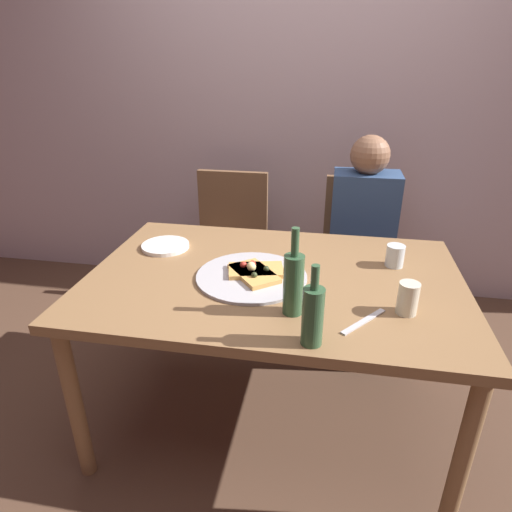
{
  "coord_description": "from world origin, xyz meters",
  "views": [
    {
      "loc": [
        0.21,
        -1.56,
        1.55
      ],
      "look_at": [
        -0.09,
        0.07,
        0.79
      ],
      "focal_mm": 30.69,
      "sensor_mm": 36.0,
      "label": 1
    }
  ],
  "objects_px": {
    "pizza_tray": "(252,276)",
    "chair_left": "(229,237)",
    "tumbler_near": "(408,298)",
    "chair_right": "(359,246)",
    "beer_bottle": "(313,315)",
    "pizza_slice_last": "(255,270)",
    "table_knife": "(364,321)",
    "guest_in_sweater": "(363,235)",
    "wine_bottle": "(293,282)",
    "pizza_slice_extra": "(254,273)",
    "plate_stack": "(165,246)",
    "tumbler_far": "(395,256)",
    "dining_table": "(274,291)"
  },
  "relations": [
    {
      "from": "pizza_slice_last",
      "to": "table_knife",
      "type": "bearing_deg",
      "value": -33.46
    },
    {
      "from": "pizza_slice_last",
      "to": "tumbler_far",
      "type": "bearing_deg",
      "value": 18.51
    },
    {
      "from": "pizza_tray",
      "to": "guest_in_sweater",
      "type": "distance_m",
      "value": 0.92
    },
    {
      "from": "beer_bottle",
      "to": "dining_table",
      "type": "bearing_deg",
      "value": 112.32
    },
    {
      "from": "table_knife",
      "to": "pizza_tray",
      "type": "bearing_deg",
      "value": 98.69
    },
    {
      "from": "tumbler_far",
      "to": "table_knife",
      "type": "distance_m",
      "value": 0.49
    },
    {
      "from": "dining_table",
      "to": "table_knife",
      "type": "xyz_separation_m",
      "value": [
        0.34,
        -0.28,
        0.08
      ]
    },
    {
      "from": "chair_right",
      "to": "beer_bottle",
      "type": "bearing_deg",
      "value": 80.81
    },
    {
      "from": "pizza_tray",
      "to": "tumbler_far",
      "type": "height_order",
      "value": "tumbler_far"
    },
    {
      "from": "plate_stack",
      "to": "table_knife",
      "type": "bearing_deg",
      "value": -28.4
    },
    {
      "from": "beer_bottle",
      "to": "chair_right",
      "type": "relative_size",
      "value": 0.3
    },
    {
      "from": "dining_table",
      "to": "guest_in_sweater",
      "type": "distance_m",
      "value": 0.84
    },
    {
      "from": "beer_bottle",
      "to": "table_knife",
      "type": "relative_size",
      "value": 1.21
    },
    {
      "from": "chair_left",
      "to": "guest_in_sweater",
      "type": "distance_m",
      "value": 0.82
    },
    {
      "from": "tumbler_near",
      "to": "chair_left",
      "type": "distance_m",
      "value": 1.44
    },
    {
      "from": "dining_table",
      "to": "table_knife",
      "type": "distance_m",
      "value": 0.45
    },
    {
      "from": "dining_table",
      "to": "pizza_slice_last",
      "type": "distance_m",
      "value": 0.12
    },
    {
      "from": "pizza_tray",
      "to": "pizza_slice_extra",
      "type": "height_order",
      "value": "pizza_slice_extra"
    },
    {
      "from": "table_knife",
      "to": "guest_in_sweater",
      "type": "relative_size",
      "value": 0.19
    },
    {
      "from": "pizza_slice_extra",
      "to": "wine_bottle",
      "type": "relative_size",
      "value": 0.81
    },
    {
      "from": "pizza_slice_last",
      "to": "plate_stack",
      "type": "relative_size",
      "value": 1.12
    },
    {
      "from": "pizza_slice_extra",
      "to": "tumbler_near",
      "type": "xyz_separation_m",
      "value": [
        0.56,
        -0.16,
        0.03
      ]
    },
    {
      "from": "pizza_slice_last",
      "to": "wine_bottle",
      "type": "distance_m",
      "value": 0.32
    },
    {
      "from": "pizza_slice_extra",
      "to": "plate_stack",
      "type": "xyz_separation_m",
      "value": [
        -0.46,
        0.22,
        -0.01
      ]
    },
    {
      "from": "chair_right",
      "to": "plate_stack",
      "type": "bearing_deg",
      "value": 37.41
    },
    {
      "from": "pizza_slice_last",
      "to": "plate_stack",
      "type": "distance_m",
      "value": 0.5
    },
    {
      "from": "pizza_tray",
      "to": "beer_bottle",
      "type": "distance_m",
      "value": 0.49
    },
    {
      "from": "dining_table",
      "to": "tumbler_far",
      "type": "distance_m",
      "value": 0.53
    },
    {
      "from": "pizza_slice_last",
      "to": "pizza_slice_extra",
      "type": "distance_m",
      "value": 0.03
    },
    {
      "from": "wine_bottle",
      "to": "tumbler_far",
      "type": "bearing_deg",
      "value": 49.05
    },
    {
      "from": "pizza_tray",
      "to": "guest_in_sweater",
      "type": "height_order",
      "value": "guest_in_sweater"
    },
    {
      "from": "beer_bottle",
      "to": "chair_right",
      "type": "height_order",
      "value": "beer_bottle"
    },
    {
      "from": "guest_in_sweater",
      "to": "table_knife",
      "type": "bearing_deg",
      "value": 87.28
    },
    {
      "from": "table_knife",
      "to": "plate_stack",
      "type": "bearing_deg",
      "value": 100.59
    },
    {
      "from": "beer_bottle",
      "to": "tumbler_far",
      "type": "bearing_deg",
      "value": 63.08
    },
    {
      "from": "pizza_tray",
      "to": "wine_bottle",
      "type": "relative_size",
      "value": 1.42
    },
    {
      "from": "dining_table",
      "to": "tumbler_near",
      "type": "height_order",
      "value": "tumbler_near"
    },
    {
      "from": "pizza_tray",
      "to": "tumbler_near",
      "type": "relative_size",
      "value": 3.85
    },
    {
      "from": "pizza_slice_last",
      "to": "wine_bottle",
      "type": "relative_size",
      "value": 0.78
    },
    {
      "from": "pizza_tray",
      "to": "pizza_slice_extra",
      "type": "xyz_separation_m",
      "value": [
        0.01,
        -0.0,
        0.02
      ]
    },
    {
      "from": "beer_bottle",
      "to": "plate_stack",
      "type": "xyz_separation_m",
      "value": [
        -0.71,
        0.62,
        -0.09
      ]
    },
    {
      "from": "pizza_tray",
      "to": "chair_left",
      "type": "distance_m",
      "value": 1.01
    },
    {
      "from": "pizza_slice_extra",
      "to": "guest_in_sweater",
      "type": "relative_size",
      "value": 0.22
    },
    {
      "from": "pizza_tray",
      "to": "wine_bottle",
      "type": "height_order",
      "value": "wine_bottle"
    },
    {
      "from": "tumbler_far",
      "to": "guest_in_sweater",
      "type": "height_order",
      "value": "guest_in_sweater"
    },
    {
      "from": "tumbler_near",
      "to": "plate_stack",
      "type": "bearing_deg",
      "value": 159.21
    },
    {
      "from": "wine_bottle",
      "to": "chair_right",
      "type": "relative_size",
      "value": 0.35
    },
    {
      "from": "pizza_slice_last",
      "to": "table_knife",
      "type": "relative_size",
      "value": 1.11
    },
    {
      "from": "tumbler_far",
      "to": "table_knife",
      "type": "height_order",
      "value": "tumbler_far"
    },
    {
      "from": "tumbler_near",
      "to": "chair_left",
      "type": "relative_size",
      "value": 0.13
    }
  ]
}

